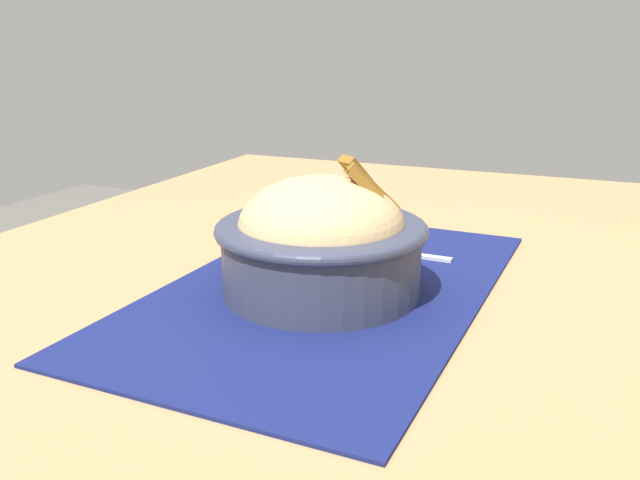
% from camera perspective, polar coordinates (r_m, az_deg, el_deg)
% --- Properties ---
extents(table, '(1.35, 0.88, 0.73)m').
position_cam_1_polar(table, '(0.64, -0.56, -10.48)').
color(table, '#99754C').
rests_on(table, ground_plane).
extents(placemat, '(0.49, 0.30, 0.00)m').
position_cam_1_polar(placemat, '(0.64, 0.38, -4.01)').
color(placemat, '#11194C').
rests_on(placemat, table).
extents(bowl, '(0.19, 0.19, 0.12)m').
position_cam_1_polar(bowl, '(0.61, 0.05, -0.07)').
color(bowl, '#2D3347').
rests_on(bowl, placemat).
extents(fork, '(0.02, 0.14, 0.00)m').
position_cam_1_polar(fork, '(0.74, 5.40, -0.94)').
color(fork, '#B8B8B8').
rests_on(fork, placemat).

